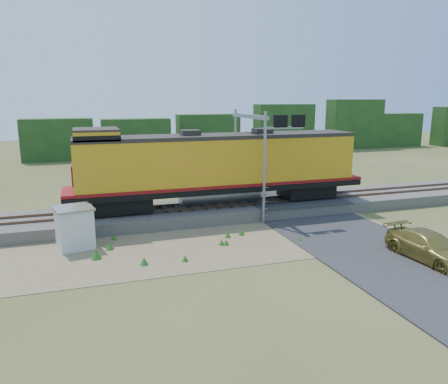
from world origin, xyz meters
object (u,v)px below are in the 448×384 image
object	(u,v)px
shed	(75,227)
car	(430,247)
signal_gantry	(258,138)
locomotive	(216,166)

from	to	relation	value
shed	car	xyz separation A→B (m)	(17.29, -7.71, -0.45)
car	signal_gantry	bearing A→B (deg)	111.47
locomotive	car	xyz separation A→B (m)	(7.90, -11.55, -2.88)
locomotive	shed	world-z (taller)	locomotive
shed	car	world-z (taller)	shed
signal_gantry	locomotive	bearing A→B (deg)	166.47
signal_gantry	car	xyz separation A→B (m)	(5.10, -10.88, -4.77)
shed	signal_gantry	world-z (taller)	signal_gantry
locomotive	signal_gantry	xyz separation A→B (m)	(2.80, -0.67, 1.89)
shed	signal_gantry	size ratio (longest dim) A/B	0.32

